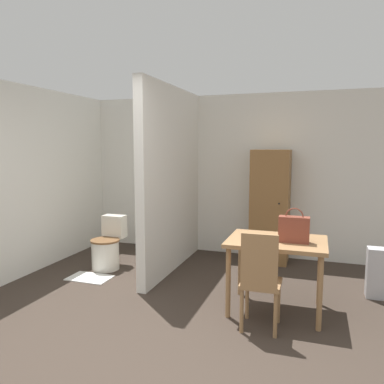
{
  "coord_description": "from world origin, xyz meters",
  "views": [
    {
      "loc": [
        1.31,
        -2.42,
        1.71
      ],
      "look_at": [
        -0.02,
        1.54,
        1.2
      ],
      "focal_mm": 35.0,
      "sensor_mm": 36.0,
      "label": 1
    }
  ],
  "objects_px": {
    "handbag": "(294,229)",
    "toilet": "(108,247)",
    "dining_table": "(277,249)",
    "space_heater": "(381,273)",
    "wooden_chair": "(260,279)",
    "wooden_cabinet": "(270,206)"
  },
  "relations": [
    {
      "from": "handbag",
      "to": "dining_table",
      "type": "bearing_deg",
      "value": 162.34
    },
    {
      "from": "dining_table",
      "to": "wooden_cabinet",
      "type": "height_order",
      "value": "wooden_cabinet"
    },
    {
      "from": "dining_table",
      "to": "space_heater",
      "type": "relative_size",
      "value": 1.72
    },
    {
      "from": "dining_table",
      "to": "wooden_cabinet",
      "type": "xyz_separation_m",
      "value": [
        -0.27,
        1.7,
        0.17
      ]
    },
    {
      "from": "handbag",
      "to": "toilet",
      "type": "bearing_deg",
      "value": 164.47
    },
    {
      "from": "toilet",
      "to": "dining_table",
      "type": "bearing_deg",
      "value": -15.38
    },
    {
      "from": "wooden_chair",
      "to": "space_heater",
      "type": "bearing_deg",
      "value": 44.85
    },
    {
      "from": "wooden_cabinet",
      "to": "dining_table",
      "type": "bearing_deg",
      "value": -80.81
    },
    {
      "from": "dining_table",
      "to": "handbag",
      "type": "distance_m",
      "value": 0.29
    },
    {
      "from": "toilet",
      "to": "wooden_cabinet",
      "type": "relative_size",
      "value": 0.43
    },
    {
      "from": "toilet",
      "to": "wooden_cabinet",
      "type": "xyz_separation_m",
      "value": [
        2.12,
        1.04,
        0.54
      ]
    },
    {
      "from": "wooden_chair",
      "to": "wooden_cabinet",
      "type": "relative_size",
      "value": 0.57
    },
    {
      "from": "handbag",
      "to": "wooden_chair",
      "type": "bearing_deg",
      "value": -120.85
    },
    {
      "from": "wooden_cabinet",
      "to": "space_heater",
      "type": "height_order",
      "value": "wooden_cabinet"
    },
    {
      "from": "wooden_chair",
      "to": "toilet",
      "type": "relative_size",
      "value": 1.32
    },
    {
      "from": "dining_table",
      "to": "wooden_cabinet",
      "type": "distance_m",
      "value": 1.73
    },
    {
      "from": "handbag",
      "to": "wooden_cabinet",
      "type": "height_order",
      "value": "wooden_cabinet"
    },
    {
      "from": "dining_table",
      "to": "space_heater",
      "type": "distance_m",
      "value": 1.35
    },
    {
      "from": "wooden_chair",
      "to": "wooden_cabinet",
      "type": "xyz_separation_m",
      "value": [
        -0.18,
        2.19,
        0.33
      ]
    },
    {
      "from": "wooden_chair",
      "to": "handbag",
      "type": "distance_m",
      "value": 0.64
    },
    {
      "from": "wooden_cabinet",
      "to": "space_heater",
      "type": "relative_size",
      "value": 2.9
    },
    {
      "from": "wooden_chair",
      "to": "toilet",
      "type": "distance_m",
      "value": 2.58
    }
  ]
}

